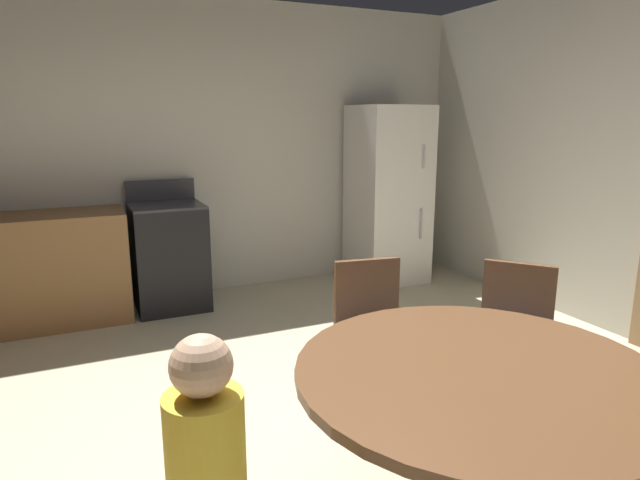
# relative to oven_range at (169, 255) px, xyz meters

# --- Properties ---
(ground_plane) EXTENTS (14.00, 14.00, 0.00)m
(ground_plane) POSITION_rel_oven_range_xyz_m (0.33, -2.68, -0.47)
(ground_plane) COLOR beige
(wall_back) EXTENTS (5.70, 0.12, 2.70)m
(wall_back) POSITION_rel_oven_range_xyz_m (0.33, 0.40, 0.88)
(wall_back) COLOR beige
(wall_back) RESTS_ON ground
(kitchen_counter) EXTENTS (1.87, 0.60, 0.90)m
(kitchen_counter) POSITION_rel_oven_range_xyz_m (-1.28, -0.00, -0.02)
(kitchen_counter) COLOR olive
(kitchen_counter) RESTS_ON ground
(oven_range) EXTENTS (0.60, 0.60, 1.10)m
(oven_range) POSITION_rel_oven_range_xyz_m (0.00, 0.00, 0.00)
(oven_range) COLOR black
(oven_range) RESTS_ON ground
(refrigerator) EXTENTS (0.68, 0.68, 1.76)m
(refrigerator) POSITION_rel_oven_range_xyz_m (2.18, -0.05, 0.41)
(refrigerator) COLOR white
(refrigerator) RESTS_ON ground
(dining_table) EXTENTS (1.33, 1.33, 0.76)m
(dining_table) POSITION_rel_oven_range_xyz_m (0.56, -3.33, 0.14)
(dining_table) COLOR brown
(dining_table) RESTS_ON ground
(chair_northeast) EXTENTS (0.56, 0.56, 0.87)m
(chair_northeast) POSITION_rel_oven_range_xyz_m (1.38, -2.67, 0.03)
(chair_northeast) COLOR brown
(chair_northeast) RESTS_ON ground
(chair_north) EXTENTS (0.46, 0.46, 0.87)m
(chair_north) POSITION_rel_oven_range_xyz_m (0.73, -2.30, 0.03)
(chair_north) COLOR brown
(chair_north) RESTS_ON ground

